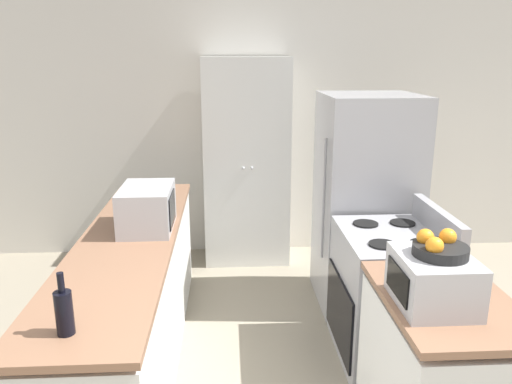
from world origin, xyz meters
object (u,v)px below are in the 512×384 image
at_px(microwave, 147,208).
at_px(fruit_bowl, 439,247).
at_px(stove, 388,295).
at_px(pantry_cabinet, 246,162).
at_px(refrigerator, 365,202).
at_px(toaster_oven, 433,280).
at_px(wine_bottle, 64,311).

bearing_deg(microwave, fruit_bowl, -37.04).
xyz_separation_m(microwave, fruit_bowl, (1.48, -1.12, 0.14)).
relative_size(stove, fruit_bowl, 4.21).
bearing_deg(pantry_cabinet, microwave, -114.75).
distance_m(refrigerator, toaster_oven, 1.77).
relative_size(refrigerator, toaster_oven, 4.39).
distance_m(stove, refrigerator, 0.92).
height_order(microwave, wine_bottle, microwave).
bearing_deg(stove, microwave, 172.91).
bearing_deg(pantry_cabinet, fruit_bowl, -73.96).
xyz_separation_m(refrigerator, toaster_oven, (-0.17, -1.75, 0.15)).
bearing_deg(toaster_oven, refrigerator, 84.46).
bearing_deg(wine_bottle, pantry_cabinet, 73.11).
bearing_deg(refrigerator, pantry_cabinet, 134.88).
xyz_separation_m(pantry_cabinet, fruit_bowl, (0.77, -2.67, 0.17)).
bearing_deg(stove, pantry_cabinet, 116.72).
xyz_separation_m(refrigerator, wine_bottle, (-1.78, -1.91, 0.13)).
distance_m(stove, toaster_oven, 1.09).
relative_size(pantry_cabinet, microwave, 4.09).
distance_m(pantry_cabinet, fruit_bowl, 2.78).
bearing_deg(refrigerator, microwave, -159.13).
bearing_deg(wine_bottle, fruit_bowl, 5.91).
bearing_deg(microwave, stove, -7.09).
height_order(stove, wine_bottle, wine_bottle).
bearing_deg(microwave, refrigerator, 20.87).
bearing_deg(wine_bottle, microwave, 83.49).
distance_m(pantry_cabinet, refrigerator, 1.31).
bearing_deg(refrigerator, stove, -92.93).
relative_size(refrigerator, wine_bottle, 6.24).
bearing_deg(pantry_cabinet, wine_bottle, -106.89).
xyz_separation_m(stove, microwave, (-1.59, 0.20, 0.58)).
height_order(pantry_cabinet, toaster_oven, pantry_cabinet).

